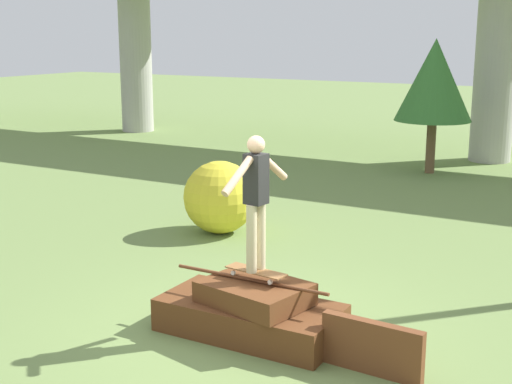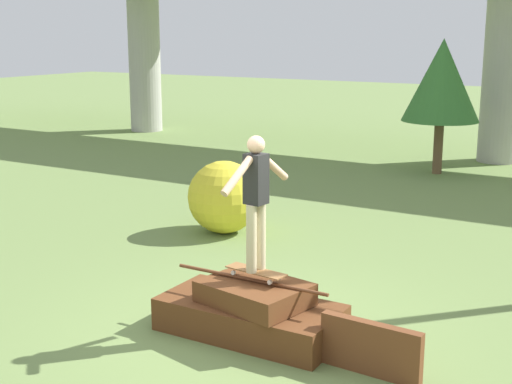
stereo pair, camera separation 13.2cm
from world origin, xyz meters
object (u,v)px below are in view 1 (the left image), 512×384
object	(u,v)px
skateboard	(256,271)
skater	(256,194)
tree_behind_left	(434,81)
bush_yellow_flowering	(220,197)

from	to	relation	value
skateboard	skater	xyz separation A→B (m)	(0.00, -0.00, 0.91)
skater	tree_behind_left	xyz separation A→B (m)	(-0.99, 10.53, 0.61)
tree_behind_left	skater	bearing A→B (deg)	-84.64
skater	tree_behind_left	bearing A→B (deg)	95.36
skateboard	skater	size ratio (longest dim) A/B	0.50
skateboard	bush_yellow_flowering	distance (m)	4.31
skateboard	bush_yellow_flowering	bearing A→B (deg)	127.90
tree_behind_left	bush_yellow_flowering	size ratio (longest dim) A/B	2.59
bush_yellow_flowering	skater	bearing A→B (deg)	-52.10
tree_behind_left	bush_yellow_flowering	distance (m)	7.50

